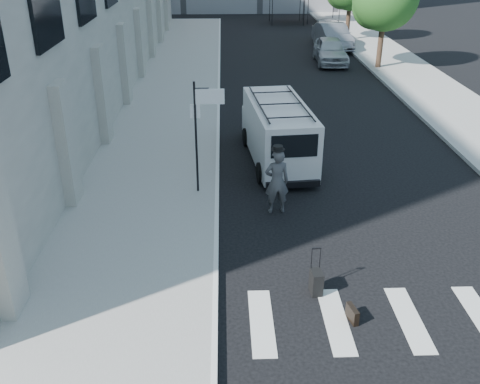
{
  "coord_description": "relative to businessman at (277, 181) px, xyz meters",
  "views": [
    {
      "loc": [
        -1.75,
        -12.05,
        7.56
      ],
      "look_at": [
        -1.35,
        0.71,
        1.3
      ],
      "focal_mm": 40.0,
      "sensor_mm": 36.0,
      "label": 1
    }
  ],
  "objects": [
    {
      "name": "sidewalk_right",
      "position": [
        9.23,
        18.0,
        -0.92
      ],
      "size": [
        4.0,
        56.0,
        0.15
      ],
      "primitive_type": "cube",
      "color": "gray",
      "rests_on": "ground"
    },
    {
      "name": "ground",
      "position": [
        0.23,
        -2.0,
        -0.99
      ],
      "size": [
        120.0,
        120.0,
        0.0
      ],
      "primitive_type": "plane",
      "color": "black",
      "rests_on": "ground"
    },
    {
      "name": "parked_car_b",
      "position": [
        6.24,
        24.44,
        -0.14
      ],
      "size": [
        2.25,
        5.29,
        1.7
      ],
      "primitive_type": "imported",
      "rotation": [
        0.0,
        0.0,
        0.09
      ],
      "color": "slate",
      "rests_on": "ground"
    },
    {
      "name": "cargo_van",
      "position": [
        0.39,
        4.0,
        0.12
      ],
      "size": [
        2.41,
        5.78,
        2.14
      ],
      "rotation": [
        0.0,
        0.0,
        0.1
      ],
      "color": "silver",
      "rests_on": "ground"
    },
    {
      "name": "suitcase",
      "position": [
        0.56,
        -4.0,
        -0.7
      ],
      "size": [
        0.28,
        0.42,
        1.11
      ],
      "rotation": [
        0.0,
        0.0,
        0.09
      ],
      "color": "black",
      "rests_on": "ground"
    },
    {
      "name": "briefcase",
      "position": [
        1.18,
        -5.0,
        -0.82
      ],
      "size": [
        0.21,
        0.46,
        0.34
      ],
      "primitive_type": "cube",
      "rotation": [
        0.0,
        0.0,
        0.22
      ],
      "color": "black",
      "rests_on": "ground"
    },
    {
      "name": "tree_near",
      "position": [
        7.73,
        18.15,
        2.98
      ],
      "size": [
        3.8,
        3.83,
        6.03
      ],
      "color": "black",
      "rests_on": "ground"
    },
    {
      "name": "businessman",
      "position": [
        0.0,
        0.0,
        0.0
      ],
      "size": [
        0.78,
        0.56,
        1.98
      ],
      "primitive_type": "imported",
      "rotation": [
        0.0,
        0.0,
        3.27
      ],
      "color": "#3E3E41",
      "rests_on": "ground"
    },
    {
      "name": "parked_car_a",
      "position": [
        5.23,
        19.73,
        -0.19
      ],
      "size": [
        2.1,
        4.76,
        1.59
      ],
      "primitive_type": "imported",
      "rotation": [
        0.0,
        0.0,
        -0.05
      ],
      "color": "#A9ACB1",
      "rests_on": "ground"
    },
    {
      "name": "sidewalk_left",
      "position": [
        -4.02,
        14.0,
        -0.92
      ],
      "size": [
        4.5,
        48.0,
        0.15
      ],
      "primitive_type": "cube",
      "color": "gray",
      "rests_on": "ground"
    },
    {
      "name": "sign_pole",
      "position": [
        -2.13,
        1.2,
        1.66
      ],
      "size": [
        1.03,
        0.07,
        3.5
      ],
      "color": "black",
      "rests_on": "sidewalk_left"
    },
    {
      "name": "parked_car_c",
      "position": [
        6.78,
        27.05,
        -0.32
      ],
      "size": [
        1.96,
        4.65,
        1.34
      ],
      "primitive_type": "imported",
      "rotation": [
        0.0,
        0.0,
        0.02
      ],
      "color": "#B0B4B9",
      "rests_on": "ground"
    }
  ]
}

